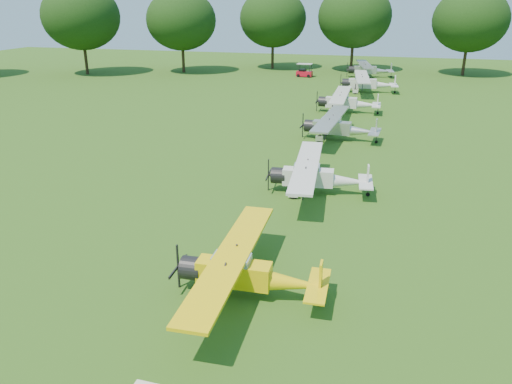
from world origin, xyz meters
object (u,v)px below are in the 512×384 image
Objects in this scene: aircraft_2 at (245,271)px; aircraft_3 at (316,175)px; aircraft_6 at (367,82)px; aircraft_7 at (369,69)px; golf_cart at (304,72)px; aircraft_4 at (338,126)px; aircraft_5 at (346,101)px.

aircraft_2 is 0.96× the size of aircraft_3.
aircraft_6 reaches higher than aircraft_7.
aircraft_6 is at bearing -45.04° from golf_cart.
aircraft_4 is at bearing -100.53° from aircraft_7.
aircraft_4 is at bearing -71.67° from golf_cart.
aircraft_5 is at bearing 87.48° from aircraft_2.
aircraft_4 reaches higher than aircraft_3.
aircraft_4 is 10.62m from aircraft_5.
aircraft_2 is 4.04× the size of golf_cart.
aircraft_5 is 12.29m from aircraft_6.
aircraft_2 is 57.89m from golf_cart.
aircraft_7 is (0.39, 35.73, 0.07)m from aircraft_4.
aircraft_3 reaches higher than aircraft_2.
aircraft_2 is at bearing -98.26° from aircraft_6.
golf_cart is (-8.62, 33.82, -0.52)m from aircraft_4.
aircraft_5 reaches higher than aircraft_4.
aircraft_5 is (0.42, 34.15, 0.09)m from aircraft_2.
aircraft_7 is (1.18, 59.27, 0.14)m from aircraft_2.
aircraft_3 is at bearing 83.63° from aircraft_2.
aircraft_5 is at bearing 95.42° from aircraft_4.
aircraft_2 is at bearing -101.05° from aircraft_7.
aircraft_3 is at bearing -75.21° from golf_cart.
aircraft_6 reaches higher than aircraft_3.
aircraft_4 is (0.80, 23.54, 0.07)m from aircraft_2.
golf_cart is (-9.01, -1.91, -0.59)m from aircraft_7.
aircraft_6 is (0.79, 34.97, 0.14)m from aircraft_3.
golf_cart is at bearing 107.70° from aircraft_4.
aircraft_2 is 11.44m from aircraft_3.
golf_cart is (-9.53, 10.99, -0.62)m from aircraft_6.
aircraft_5 is 0.95× the size of aircraft_7.
aircraft_4 is 34.91m from golf_cart.
aircraft_2 is 0.88× the size of aircraft_7.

